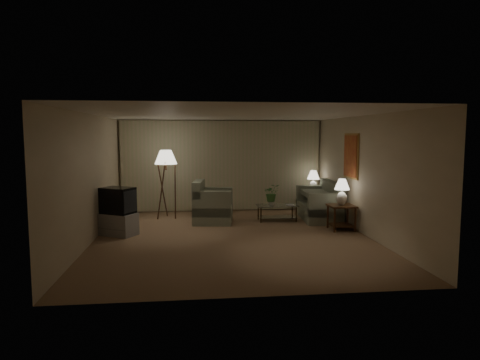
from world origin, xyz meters
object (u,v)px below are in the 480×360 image
at_px(side_table_far, 313,199).
at_px(tv_cabinet, 119,224).
at_px(side_table_near, 341,213).
at_px(crt_tv, 118,200).
at_px(floor_lamp, 166,183).
at_px(armchair, 213,206).
at_px(table_lamp_near, 342,190).
at_px(sofa, 319,204).
at_px(ottoman, 212,213).
at_px(vase, 272,202).
at_px(coffee_table, 277,210).
at_px(table_lamp_far, 313,179).

height_order(side_table_far, tv_cabinet, side_table_far).
xyz_separation_m(side_table_near, crt_tv, (-5.20, 0.05, 0.37)).
bearing_deg(floor_lamp, tv_cabinet, -117.37).
relative_size(armchair, table_lamp_near, 2.05).
distance_m(sofa, ottoman, 2.89).
distance_m(sofa, floor_lamp, 4.16).
bearing_deg(side_table_near, table_lamp_near, 90.00).
xyz_separation_m(side_table_far, vase, (-1.46, -1.16, 0.10)).
bearing_deg(side_table_far, crt_tv, -155.61).
height_order(coffee_table, vase, vase).
bearing_deg(sofa, table_lamp_far, 175.77).
bearing_deg(ottoman, sofa, -3.81).
xyz_separation_m(coffee_table, tv_cabinet, (-3.89, -1.20, -0.03)).
distance_m(coffee_table, tv_cabinet, 4.07).
bearing_deg(side_table_near, armchair, 157.95).
relative_size(table_lamp_far, coffee_table, 0.58).
bearing_deg(sofa, table_lamp_near, 10.16).
bearing_deg(armchair, table_lamp_near, -104.20).
height_order(coffee_table, ottoman, coffee_table).
bearing_deg(table_lamp_near, ottoman, 152.99).
relative_size(coffee_table, tv_cabinet, 1.16).
distance_m(side_table_near, coffee_table, 1.81).
relative_size(tv_cabinet, floor_lamp, 0.50).
bearing_deg(sofa, ottoman, -89.99).
xyz_separation_m(armchair, table_lamp_near, (3.00, -1.21, 0.54)).
distance_m(side_table_far, table_lamp_near, 2.48).
bearing_deg(side_table_far, side_table_near, -90.00).
bearing_deg(armchair, floor_lamp, 67.55).
relative_size(side_table_far, tv_cabinet, 0.65).
relative_size(tv_cabinet, crt_tv, 1.10).
bearing_deg(armchair, vase, -80.81).
distance_m(crt_tv, ottoman, 2.71).
bearing_deg(side_table_far, armchair, -158.25).
bearing_deg(vase, table_lamp_near, -40.64).
relative_size(coffee_table, crt_tv, 1.28).
height_order(table_lamp_near, coffee_table, table_lamp_near).
distance_m(sofa, table_lamp_far, 1.21).
relative_size(table_lamp_far, crt_tv, 0.74).
bearing_deg(coffee_table, tv_cabinet, -162.89).
distance_m(table_lamp_far, tv_cabinet, 5.75).
bearing_deg(ottoman, table_lamp_far, 16.02).
bearing_deg(tv_cabinet, coffee_table, 47.51).
bearing_deg(crt_tv, armchair, 58.23).
bearing_deg(floor_lamp, table_lamp_near, -24.57).
bearing_deg(table_lamp_near, side_table_near, -90.00).
distance_m(armchair, side_table_near, 3.23).
relative_size(coffee_table, floor_lamp, 0.58).
relative_size(sofa, coffee_table, 1.80).
relative_size(sofa, tv_cabinet, 2.09).
bearing_deg(vase, crt_tv, -162.25).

